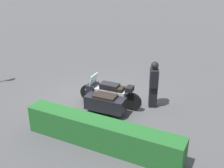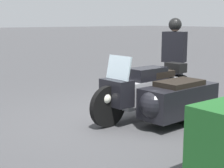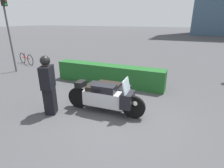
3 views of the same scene
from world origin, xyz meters
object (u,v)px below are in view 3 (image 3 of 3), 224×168
object	(u,v)px
hedge_bush_curbside	(109,74)
bicycle_parked	(26,59)
police_motorcycle	(109,94)
officer_rider	(48,84)
traffic_light_far	(8,26)

from	to	relation	value
hedge_bush_curbside	bicycle_parked	world-z (taller)	hedge_bush_curbside
police_motorcycle	officer_rider	size ratio (longest dim) A/B	1.41
police_motorcycle	officer_rider	xyz separation A→B (m)	(-1.51, -1.04, 0.48)
hedge_bush_curbside	police_motorcycle	bearing A→B (deg)	-64.75
bicycle_parked	officer_rider	bearing A→B (deg)	-21.34
officer_rider	traffic_light_far	xyz separation A→B (m)	(-5.10, 2.93, 1.51)
police_motorcycle	bicycle_parked	distance (m)	8.32
officer_rider	police_motorcycle	bearing A→B (deg)	11.30
officer_rider	hedge_bush_curbside	bearing A→B (deg)	57.45
bicycle_parked	hedge_bush_curbside	bearing A→B (deg)	3.68
police_motorcycle	traffic_light_far	distance (m)	7.16
officer_rider	traffic_light_far	world-z (taller)	traffic_light_far
hedge_bush_curbside	bicycle_parked	size ratio (longest dim) A/B	2.94
hedge_bush_curbside	traffic_light_far	distance (m)	5.98
police_motorcycle	hedge_bush_curbside	xyz separation A→B (m)	(-1.00, 2.11, -0.04)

